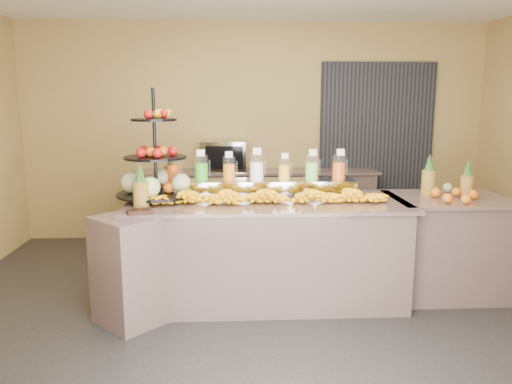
{
  "coord_description": "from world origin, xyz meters",
  "views": [
    {
      "loc": [
        -0.32,
        -4.06,
        1.83
      ],
      "look_at": [
        -0.1,
        0.3,
        1.02
      ],
      "focal_mm": 35.0,
      "sensor_mm": 36.0,
      "label": 1
    }
  ],
  "objects": [
    {
      "name": "right_counter",
      "position": [
        1.7,
        0.4,
        0.47
      ],
      "size": [
        1.08,
        0.88,
        0.93
      ],
      "color": "gray",
      "rests_on": "ground"
    },
    {
      "name": "juice_pitcher_milk",
      "position": [
        -0.08,
        0.58,
        1.19
      ],
      "size": [
        0.13,
        0.14,
        0.32
      ],
      "color": "silver",
      "rests_on": "pitcher_tray"
    },
    {
      "name": "pineapple_left_b",
      "position": [
        -0.89,
        0.69,
        1.09
      ],
      "size": [
        0.15,
        0.15,
        0.43
      ],
      "rotation": [
        0.0,
        0.0,
        0.29
      ],
      "color": "brown",
      "rests_on": "buffet_counter"
    },
    {
      "name": "juice_pitcher_orange_a",
      "position": [
        -0.86,
        0.58,
        1.18
      ],
      "size": [
        0.12,
        0.12,
        0.29
      ],
      "color": "silver",
      "rests_on": "pitcher_tray"
    },
    {
      "name": "juice_pitcher_lime",
      "position": [
        0.44,
        0.58,
        1.18
      ],
      "size": [
        0.13,
        0.13,
        0.3
      ],
      "color": "silver",
      "rests_on": "pitcher_tray"
    },
    {
      "name": "pineapple_left_a",
      "position": [
        -1.08,
        0.1,
        1.07
      ],
      "size": [
        0.13,
        0.13,
        0.38
      ],
      "rotation": [
        0.0,
        0.0,
        0.03
      ],
      "color": "brown",
      "rests_on": "buffet_counter"
    },
    {
      "name": "buffet_counter",
      "position": [
        -0.12,
        0.26,
        0.47
      ],
      "size": [
        2.75,
        1.25,
        0.93
      ],
      "color": "gray",
      "rests_on": "ground"
    },
    {
      "name": "right_fruit_pile",
      "position": [
        1.69,
        0.36,
        1.01
      ],
      "size": [
        0.45,
        0.43,
        0.24
      ],
      "color": "brown",
      "rests_on": "right_counter"
    },
    {
      "name": "juice_pitcher_orange_c",
      "position": [
        0.7,
        0.58,
        1.18
      ],
      "size": [
        0.13,
        0.13,
        0.3
      ],
      "color": "silver",
      "rests_on": "pitcher_tray"
    },
    {
      "name": "juice_pitcher_orange_b",
      "position": [
        -0.34,
        0.58,
        1.18
      ],
      "size": [
        0.12,
        0.12,
        0.29
      ],
      "color": "silver",
      "rests_on": "pitcher_tray"
    },
    {
      "name": "banana_heap",
      "position": [
        -0.0,
        0.26,
        1.0
      ],
      "size": [
        2.06,
        0.19,
        0.17
      ],
      "color": "yellow",
      "rests_on": "buffet_counter"
    },
    {
      "name": "condiment_caddy",
      "position": [
        -1.06,
        -0.12,
        0.94
      ],
      "size": [
        0.23,
        0.2,
        0.03
      ],
      "primitive_type": "cube",
      "rotation": [
        0.0,
        0.0,
        0.3
      ],
      "color": "black",
      "rests_on": "buffet_counter"
    },
    {
      "name": "oven_warmer",
      "position": [
        -0.4,
        2.25,
        1.12
      ],
      "size": [
        0.61,
        0.45,
        0.38
      ],
      "primitive_type": "cube",
      "rotation": [
        0.0,
        0.0,
        -0.09
      ],
      "color": "gray",
      "rests_on": "back_ledge"
    },
    {
      "name": "ground",
      "position": [
        0.0,
        0.0,
        0.0
      ],
      "size": [
        6.0,
        6.0,
        0.0
      ],
      "primitive_type": "plane",
      "color": "black",
      "rests_on": "ground"
    },
    {
      "name": "back_ledge",
      "position": [
        0.0,
        2.25,
        0.47
      ],
      "size": [
        3.1,
        0.55,
        0.93
      ],
      "color": "gray",
      "rests_on": "ground"
    },
    {
      "name": "pitcher_tray",
      "position": [
        -0.08,
        0.58,
        1.01
      ],
      "size": [
        1.85,
        0.3,
        0.15
      ],
      "primitive_type": "cube",
      "color": "gray",
      "rests_on": "buffet_counter"
    },
    {
      "name": "juice_pitcher_green",
      "position": [
        -0.6,
        0.58,
        1.18
      ],
      "size": [
        0.13,
        0.13,
        0.31
      ],
      "color": "silver",
      "rests_on": "pitcher_tray"
    },
    {
      "name": "juice_pitcher_lemon",
      "position": [
        0.18,
        0.58,
        1.17
      ],
      "size": [
        0.11,
        0.11,
        0.27
      ],
      "color": "silver",
      "rests_on": "pitcher_tray"
    },
    {
      "name": "room_envelope",
      "position": [
        0.19,
        0.79,
        1.88
      ],
      "size": [
        6.04,
        5.02,
        2.82
      ],
      "color": "olive",
      "rests_on": "ground"
    },
    {
      "name": "fruit_stand",
      "position": [
        -0.95,
        0.41,
        1.18
      ],
      "size": [
        0.81,
        0.81,
        1.0
      ],
      "rotation": [
        0.0,
        0.0,
        -0.15
      ],
      "color": "black",
      "rests_on": "buffet_counter"
    }
  ]
}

